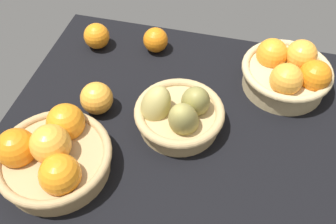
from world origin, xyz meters
TOP-DOWN VIEW (x-y plane):
  - market_tray at (0.00, 0.00)cm, footprint 84.00×72.00cm
  - basket_center_pears at (-0.89, 0.56)cm, footprint 21.33×20.57cm
  - basket_far_right at (22.26, 19.56)cm, footprint 22.23×22.23cm
  - basket_near_left at (-23.40, -17.04)cm, footprint 24.06×24.06cm
  - loose_orange_front_gap at (-20.84, 0.87)cm, footprint 7.77×7.77cm
  - loose_orange_back_gap at (-13.29, 25.72)cm, footprint 6.84×6.84cm
  - loose_orange_side_gap at (-29.53, 23.22)cm, footprint 7.12×7.12cm

SIDE VIEW (x-z plane):
  - market_tray at x=0.00cm, z-range 0.00..3.00cm
  - loose_orange_back_gap at x=-13.29cm, z-range 3.00..9.84cm
  - loose_orange_side_gap at x=-29.53cm, z-range 3.00..10.12cm
  - loose_orange_front_gap at x=-20.84cm, z-range 3.00..10.77cm
  - basket_center_pears at x=-0.89cm, z-range 0.48..14.12cm
  - basket_near_left at x=-23.40cm, z-range 1.60..13.99cm
  - basket_far_right at x=22.26cm, z-range 2.23..13.97cm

